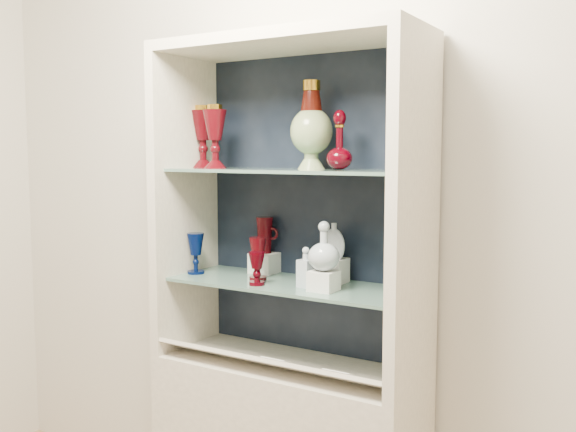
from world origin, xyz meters
The scene contains 28 objects.
wall_back centered at (0.00, 1.75, 1.40)m, with size 3.50×0.02×2.80m, color beige.
cabinet_back_panel centered at (0.00, 1.72, 1.32)m, with size 0.98×0.02×1.15m, color black.
cabinet_side_left centered at (-0.48, 1.53, 1.32)m, with size 0.04×0.40×1.15m, color beige.
cabinet_side_right centered at (0.48, 1.53, 1.32)m, with size 0.04×0.40×1.15m, color beige.
cabinet_top_cap centered at (0.00, 1.53, 1.92)m, with size 1.00×0.40×0.04m, color beige.
shelf_lower centered at (0.00, 1.55, 1.04)m, with size 0.92×0.34×0.01m, color slate.
shelf_upper centered at (0.00, 1.55, 1.46)m, with size 0.92×0.34×0.01m, color slate.
label_ledge centered at (0.00, 1.42, 0.78)m, with size 0.92×0.18×0.01m, color beige.
label_card_0 centered at (0.27, 1.42, 0.80)m, with size 0.10×0.07×0.00m, color white.
label_card_1 centered at (0.02, 1.42, 0.80)m, with size 0.10×0.07×0.00m, color white.
pedestal_lamp_left centered at (-0.44, 1.59, 1.59)m, with size 0.10×0.10×0.25m, color #49070C, non-canonical shape.
pedestal_lamp_right centered at (-0.32, 1.52, 1.59)m, with size 0.09×0.09×0.24m, color #49070C, non-canonical shape.
enamel_urn centered at (0.06, 1.60, 1.63)m, with size 0.15×0.15×0.32m, color #0E4518, non-canonical shape.
ruby_decanter_a centered at (0.18, 1.58, 1.59)m, with size 0.09×0.09×0.23m, color #410008, non-canonical shape.
ruby_decanter_b centered at (0.44, 1.65, 1.57)m, with size 0.09×0.09×0.21m, color #410008, non-canonical shape.
lidded_bowl centered at (0.44, 1.56, 1.51)m, with size 0.07×0.07×0.08m, color #410008, non-canonical shape.
cobalt_goblet centered at (-0.42, 1.51, 1.13)m, with size 0.07×0.07×0.16m, color #000C3D, non-canonical shape.
ruby_goblet_tall centered at (-0.14, 1.54, 1.13)m, with size 0.07×0.07×0.16m, color #49070C, non-canonical shape.
ruby_goblet_small centered at (-0.08, 1.45, 1.11)m, with size 0.06×0.06×0.12m, color #410008, non-canonical shape.
riser_ruby_pitcher centered at (-0.19, 1.67, 1.09)m, with size 0.10×0.10×0.08m, color silver.
ruby_pitcher centered at (-0.19, 1.67, 1.20)m, with size 0.11×0.07×0.14m, color #49070C, non-canonical shape.
clear_square_bottle centered at (0.09, 1.51, 1.12)m, with size 0.05×0.05×0.15m, color #A2B1BC, non-canonical shape.
riser_flat_flask centered at (0.13, 1.63, 1.09)m, with size 0.09×0.09×0.09m, color silver.
flat_flask centered at (0.13, 1.63, 1.21)m, with size 0.10×0.04×0.14m, color #A8B3BD, non-canonical shape.
riser_clear_round_decanter centered at (0.17, 1.49, 1.08)m, with size 0.09×0.09×0.07m, color silver.
clear_round_decanter centered at (0.17, 1.49, 1.20)m, with size 0.11×0.11×0.17m, color #A2B1BC, non-canonical shape.
riser_cameo_medallion centered at (0.44, 1.62, 1.10)m, with size 0.08×0.08×0.10m, color silver.
cameo_medallion centered at (0.44, 1.62, 1.21)m, with size 0.10×0.04×0.12m, color black, non-canonical shape.
Camera 1 is at (1.20, -0.45, 1.53)m, focal length 40.00 mm.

